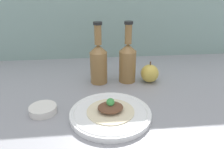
{
  "coord_description": "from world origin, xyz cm",
  "views": [
    {
      "loc": [
        -14.79,
        -76.17,
        43.93
      ],
      "look_at": [
        -6.52,
        2.38,
        9.78
      ],
      "focal_mm": 35.0,
      "sensor_mm": 36.0,
      "label": 1
    }
  ],
  "objects": [
    {
      "name": "cider_bottle_right",
      "position": [
        2.15,
        16.68,
        10.27
      ],
      "size": [
        7.81,
        7.81,
        27.95
      ],
      "color": "olive",
      "rests_on": "ground_plane"
    },
    {
      "name": "cider_bottle_left",
      "position": [
        -11.11,
        16.68,
        10.27
      ],
      "size": [
        7.81,
        7.81,
        27.95
      ],
      "color": "olive",
      "rests_on": "ground_plane"
    },
    {
      "name": "plated_food",
      "position": [
        -8.56,
        -11.92,
        3.23
      ],
      "size": [
        16.58,
        16.58,
        5.25
      ],
      "color": "beige",
      "rests_on": "plate"
    },
    {
      "name": "plate",
      "position": [
        -8.56,
        -11.92,
        1.22
      ],
      "size": [
        28.46,
        28.46,
        2.29
      ],
      "color": "white",
      "rests_on": "ground_plane"
    },
    {
      "name": "dipping_bowl",
      "position": [
        -32.44,
        -7.15,
        1.32
      ],
      "size": [
        9.74,
        9.74,
        2.63
      ],
      "color": "silver",
      "rests_on": "ground_plane"
    },
    {
      "name": "apple",
      "position": [
        12.43,
        14.8,
        4.19
      ],
      "size": [
        8.36,
        8.36,
        9.96
      ],
      "color": "gold",
      "rests_on": "ground_plane"
    },
    {
      "name": "ground_plane",
      "position": [
        0.0,
        0.0,
        -2.0
      ],
      "size": [
        180.0,
        110.0,
        4.0
      ],
      "primitive_type": "cube",
      "color": "gray"
    }
  ]
}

